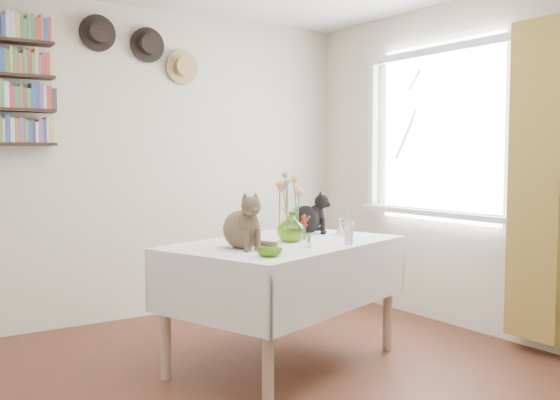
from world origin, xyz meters
TOP-DOWN VIEW (x-y plane):
  - room at (0.00, 0.00)m, footprint 4.08×4.58m
  - window at (1.97, 0.80)m, footprint 0.12×1.52m
  - curtain at (1.90, -0.12)m, footprint 0.12×0.38m
  - dining_table at (0.40, 0.63)m, footprint 1.67×1.34m
  - tabby_cat at (0.04, 0.55)m, footprint 0.25×0.30m
  - black_cat at (0.76, 0.90)m, footprint 0.32×0.32m
  - flower_vase at (0.44, 0.62)m, footprint 0.22×0.22m
  - green_bowl at (0.01, 0.20)m, footprint 0.14×0.14m
  - drinking_glass at (0.96, 0.68)m, footprint 0.14×0.14m
  - candlestick at (0.65, 0.31)m, footprint 0.05×0.05m
  - berry_jar at (0.38, 0.37)m, footprint 0.05×0.05m
  - porcelain_figurine at (0.96, 0.76)m, footprint 0.06×0.06m
  - flower_bouquet at (0.44, 0.63)m, footprint 0.17×0.12m
  - wall_hats at (0.12, 2.19)m, footprint 0.98×0.09m

SIDE VIEW (x-z plane):
  - dining_table at x=0.40m, z-range 0.20..0.98m
  - green_bowl at x=0.01m, z-range 0.78..0.82m
  - porcelain_figurine at x=0.96m, z-range 0.77..0.88m
  - drinking_glass at x=0.96m, z-range 0.78..0.88m
  - candlestick at x=0.65m, z-range 0.75..0.94m
  - flower_vase at x=0.44m, z-range 0.78..0.97m
  - berry_jar at x=0.38m, z-range 0.77..0.98m
  - black_cat at x=0.76m, z-range 0.78..1.08m
  - tabby_cat at x=0.04m, z-range 0.78..1.12m
  - flower_bouquet at x=0.44m, z-range 0.92..1.32m
  - curtain at x=1.90m, z-range 0.10..2.20m
  - room at x=0.00m, z-range -0.04..2.54m
  - window at x=1.97m, z-range 0.74..2.06m
  - wall_hats at x=0.12m, z-range 1.93..2.41m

